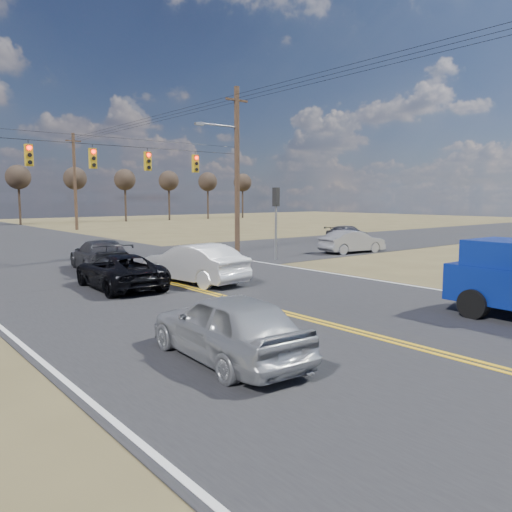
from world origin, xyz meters
TOP-DOWN VIEW (x-y plane):
  - ground at (0.00, 0.00)m, footprint 160.00×160.00m
  - road_main at (0.00, 10.00)m, footprint 14.00×120.00m
  - road_cross at (0.00, 18.00)m, footprint 120.00×12.00m
  - signal_gantry at (0.50, 17.79)m, footprint 19.60×4.83m
  - utility_poles at (0.00, 17.00)m, footprint 19.60×58.32m
  - treeline at (0.00, 26.96)m, footprint 87.00×117.80m
  - silver_suv at (-3.76, 1.52)m, footprint 1.96×4.34m
  - black_suv at (-2.01, 10.71)m, footprint 2.41×4.79m
  - white_car_queue at (0.80, 10.00)m, footprint 2.32×4.92m
  - dgrey_car_queue at (-0.80, 15.50)m, footprint 2.85×5.28m
  - cross_car_east_near at (14.05, 13.07)m, footprint 2.10×4.39m
  - cross_car_east_far at (20.38, 18.83)m, footprint 2.18×4.38m

SIDE VIEW (x-z plane):
  - ground at x=0.00m, z-range 0.00..0.00m
  - road_main at x=0.00m, z-range -0.01..0.01m
  - road_cross at x=0.00m, z-range -0.01..0.01m
  - cross_car_east_far at x=20.38m, z-range 0.00..1.22m
  - black_suv at x=-2.01m, z-range 0.00..1.30m
  - cross_car_east_near at x=14.05m, z-range 0.00..1.39m
  - silver_suv at x=-3.76m, z-range 0.00..1.45m
  - dgrey_car_queue at x=-0.80m, z-range 0.00..1.45m
  - white_car_queue at x=0.80m, z-range 0.00..1.56m
  - signal_gantry at x=0.50m, z-range 0.06..10.06m
  - utility_poles at x=0.00m, z-range 0.23..10.23m
  - treeline at x=0.00m, z-range 2.00..9.40m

